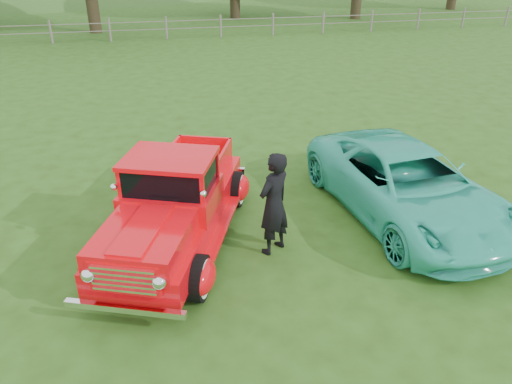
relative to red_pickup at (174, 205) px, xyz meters
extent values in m
plane|color=#284813|center=(0.80, -1.32, -0.80)|extent=(140.00, 140.00, 0.00)
ellipsoid|color=#3C6726|center=(20.80, 60.68, -4.65)|extent=(72.00, 52.00, 14.00)
cube|color=#6D685C|center=(0.80, 20.68, -0.25)|extent=(48.00, 0.04, 0.04)
cube|color=#6D685C|center=(0.80, 20.68, 0.15)|extent=(48.00, 0.04, 0.04)
cylinder|color=black|center=(-1.31, -1.12, -0.42)|extent=(0.49, 0.80, 0.76)
cylinder|color=black|center=(0.24, -1.71, -0.42)|extent=(0.49, 0.80, 0.76)
cylinder|color=black|center=(-0.21, 1.78, -0.42)|extent=(0.49, 0.80, 0.76)
cylinder|color=black|center=(1.34, 1.19, -0.42)|extent=(0.49, 0.80, 0.76)
cube|color=red|center=(0.01, 0.03, -0.22)|extent=(3.09, 4.86, 0.44)
ellipsoid|color=red|center=(-1.38, -1.09, -0.38)|extent=(0.65, 0.85, 0.54)
ellipsoid|color=red|center=(0.30, -1.73, -0.38)|extent=(0.65, 0.85, 0.54)
ellipsoid|color=red|center=(-0.28, 1.80, -0.38)|extent=(0.65, 0.85, 0.54)
ellipsoid|color=red|center=(1.41, 1.16, -0.38)|extent=(0.65, 0.85, 0.54)
cube|color=red|center=(-0.54, -1.41, 0.17)|extent=(1.81, 1.97, 0.42)
cube|color=red|center=(-0.02, -0.06, 0.19)|extent=(1.97, 1.83, 0.44)
cube|color=black|center=(-0.02, -0.06, 0.66)|extent=(1.75, 1.56, 0.50)
cube|color=red|center=(-0.02, -0.06, 0.94)|extent=(1.85, 1.68, 0.08)
cube|color=red|center=(0.49, 1.30, 0.15)|extent=(1.79, 2.24, 0.45)
cube|color=white|center=(-0.82, -2.17, 0.05)|extent=(1.03, 0.47, 0.50)
cube|color=white|center=(-0.86, -2.26, -0.38)|extent=(1.72, 0.73, 0.10)
cube|color=white|center=(0.87, 2.30, -0.38)|extent=(1.63, 0.70, 0.10)
imported|color=#31C7A9|center=(4.60, 0.05, -0.08)|extent=(2.95, 5.37, 1.43)
imported|color=black|center=(1.71, -0.63, 0.17)|extent=(0.84, 0.79, 1.93)
camera|label=1|loc=(-0.16, -8.06, 4.37)|focal=35.00mm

